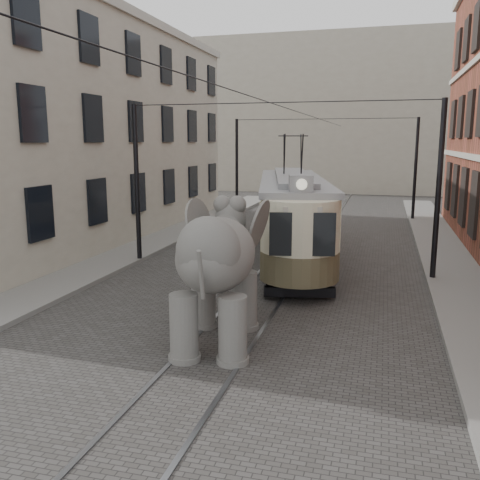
% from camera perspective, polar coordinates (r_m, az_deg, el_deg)
% --- Properties ---
extents(ground, '(120.00, 120.00, 0.00)m').
position_cam_1_polar(ground, '(13.42, -0.55, -9.51)').
color(ground, '#413E3C').
extents(tram_rails, '(1.54, 80.00, 0.02)m').
position_cam_1_polar(tram_rails, '(13.41, -0.55, -9.46)').
color(tram_rails, slate).
rests_on(tram_rails, ground).
extents(sidewalk_left, '(2.00, 60.00, 0.15)m').
position_cam_1_polar(sidewalk_left, '(16.33, -23.20, -6.39)').
color(sidewalk_left, slate).
rests_on(sidewalk_left, ground).
extents(stucco_building, '(7.00, 24.00, 10.00)m').
position_cam_1_polar(stucco_building, '(26.41, -18.13, 11.02)').
color(stucco_building, '#A19985').
rests_on(stucco_building, ground).
extents(distant_block, '(28.00, 10.00, 14.00)m').
position_cam_1_polar(distant_block, '(52.26, 11.93, 13.14)').
color(distant_block, '#A19985').
rests_on(distant_block, ground).
extents(catenary, '(11.00, 30.20, 6.00)m').
position_cam_1_polar(catenary, '(17.56, 3.32, 5.37)').
color(catenary, black).
rests_on(catenary, ground).
extents(tram, '(5.11, 12.60, 4.90)m').
position_cam_1_polar(tram, '(21.16, 5.72, 4.75)').
color(tram, beige).
rests_on(tram, ground).
extents(elephant, '(3.66, 5.72, 3.28)m').
position_cam_1_polar(elephant, '(11.93, -2.59, -3.85)').
color(elephant, '#5F5C58').
rests_on(elephant, ground).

